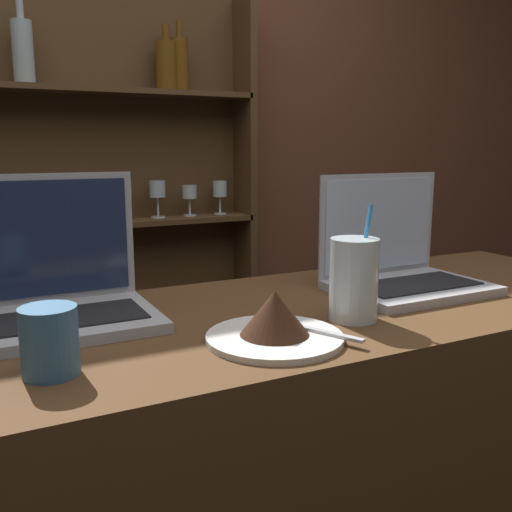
# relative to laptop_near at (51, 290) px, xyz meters

# --- Properties ---
(back_wall) EXTENTS (7.00, 0.06, 2.70)m
(back_wall) POSITION_rel_laptop_near_xyz_m (0.35, 1.25, 0.26)
(back_wall) COLOR brown
(back_wall) RESTS_ON ground_plane
(back_shelf) EXTENTS (1.29, 0.18, 1.90)m
(back_shelf) POSITION_rel_laptop_near_xyz_m (0.29, 1.17, -0.09)
(back_shelf) COLOR brown
(back_shelf) RESTS_ON ground_plane
(laptop_near) EXTENTS (0.32, 0.23, 0.25)m
(laptop_near) POSITION_rel_laptop_near_xyz_m (0.00, 0.00, 0.00)
(laptop_near) COLOR #ADADB2
(laptop_near) RESTS_ON bar_counter
(laptop_far) EXTENTS (0.30, 0.22, 0.24)m
(laptop_far) POSITION_rel_laptop_near_xyz_m (0.68, -0.09, -0.00)
(laptop_far) COLOR #ADADB2
(laptop_far) RESTS_ON bar_counter
(cake_plate) EXTENTS (0.21, 0.21, 0.08)m
(cake_plate) POSITION_rel_laptop_near_xyz_m (0.29, -0.26, -0.02)
(cake_plate) COLOR silver
(cake_plate) RESTS_ON bar_counter
(water_glass) EXTENTS (0.08, 0.08, 0.20)m
(water_glass) POSITION_rel_laptop_near_xyz_m (0.46, -0.22, 0.02)
(water_glass) COLOR silver
(water_glass) RESTS_ON bar_counter
(coffee_cup) EXTENTS (0.07, 0.07, 0.09)m
(coffee_cup) POSITION_rel_laptop_near_xyz_m (-0.04, -0.24, -0.01)
(coffee_cup) COLOR #38668C
(coffee_cup) RESTS_ON bar_counter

